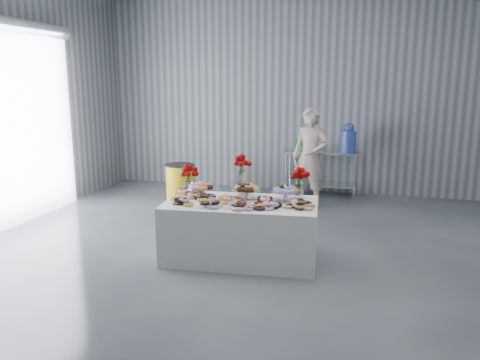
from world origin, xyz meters
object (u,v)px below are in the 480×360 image
object	(u,v)px
display_table	(241,231)
water_jug	(349,139)
prep_table	(321,165)
trash_barrel	(180,183)
person	(310,158)

from	to	relation	value
display_table	water_jug	size ratio (longest dim) A/B	3.43
prep_table	trash_barrel	distance (m)	2.76
water_jug	prep_table	bearing A→B (deg)	180.00
display_table	prep_table	world-z (taller)	prep_table
display_table	prep_table	xyz separation A→B (m)	(0.65, 3.62, 0.24)
display_table	water_jug	bearing A→B (deg)	72.36
water_jug	person	size ratio (longest dim) A/B	0.31
prep_table	trash_barrel	bearing A→B (deg)	-155.34
prep_table	display_table	bearing A→B (deg)	-100.20
trash_barrel	person	bearing A→B (deg)	8.04
prep_table	person	size ratio (longest dim) A/B	0.84
water_jug	trash_barrel	size ratio (longest dim) A/B	0.77
prep_table	trash_barrel	xyz separation A→B (m)	(-2.49, -1.15, -0.26)
water_jug	person	world-z (taller)	person
person	display_table	bearing A→B (deg)	-88.78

